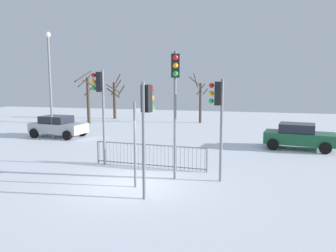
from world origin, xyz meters
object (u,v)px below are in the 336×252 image
direction_sign_post (136,140)px  traffic_light_foreground_left (100,96)px  street_lamp (50,75)px  bare_tree_centre (200,100)px  bare_tree_right (88,97)px  traffic_light_rear_left (175,87)px  traffic_light_mid_right (218,107)px  car_silver_mid (58,126)px  bare_tree_left (115,98)px  car_green_trailing (299,136)px  traffic_light_rear_right (146,114)px

direction_sign_post → traffic_light_foreground_left: bearing=113.3°
direction_sign_post → street_lamp: bearing=115.6°
bare_tree_centre → bare_tree_right: (-9.66, -2.78, 0.32)m
traffic_light_rear_left → traffic_light_mid_right: bearing=173.2°
car_silver_mid → bare_tree_left: bearing=98.4°
traffic_light_foreground_left → direction_sign_post: size_ratio=1.38×
car_green_trailing → car_silver_mid: bearing=-172.1°
traffic_light_rear_right → car_green_trailing: size_ratio=0.98×
direction_sign_post → car_silver_mid: size_ratio=0.81×
street_lamp → bare_tree_right: size_ratio=1.48×
traffic_light_rear_left → car_green_trailing: (5.54, 7.52, -2.92)m
traffic_light_foreground_left → street_lamp: size_ratio=0.63×
traffic_light_rear_left → bare_tree_centre: bearing=-99.1°
traffic_light_mid_right → car_green_trailing: (3.90, 7.29, -2.17)m
bare_tree_right → car_green_trailing: bearing=-23.4°
traffic_light_rear_right → bare_tree_right: bearing=144.1°
traffic_light_rear_left → car_green_trailing: bearing=-141.0°
car_silver_mid → bare_tree_right: bare_tree_right is taller
car_silver_mid → traffic_light_rear_right: bearing=-39.9°
street_lamp → bare_tree_right: 8.10m
direction_sign_post → car_silver_mid: direction_sign_post is taller
street_lamp → bare_tree_centre: bearing=51.6°
bare_tree_centre → bare_tree_right: size_ratio=0.95×
bare_tree_centre → direction_sign_post: bearing=-88.4°
traffic_light_rear_right → traffic_light_mid_right: size_ratio=0.98×
traffic_light_rear_left → bare_tree_centre: size_ratio=1.12×
car_silver_mid → car_green_trailing: 15.63m
traffic_light_foreground_left → bare_tree_right: 15.33m
car_silver_mid → bare_tree_right: size_ratio=0.83×
traffic_light_foreground_left → traffic_light_rear_left: traffic_light_rear_left is taller
traffic_light_rear_left → bare_tree_right: size_ratio=1.06×
car_green_trailing → bare_tree_left: (-16.05, 11.35, 1.33)m
street_lamp → bare_tree_centre: size_ratio=1.56×
traffic_light_rear_right → traffic_light_mid_right: (2.09, 2.49, 0.06)m
traffic_light_rear_right → traffic_light_mid_right: 3.25m
car_green_trailing → street_lamp: (-15.61, -0.44, 3.50)m
street_lamp → bare_tree_left: 12.00m
traffic_light_mid_right → bare_tree_centre: bearing=12.3°
bare_tree_left → traffic_light_mid_right: bearing=-56.9°
traffic_light_rear_left → car_silver_mid: traffic_light_rear_left is taller
traffic_light_rear_right → traffic_light_foreground_left: size_ratio=0.89×
traffic_light_foreground_left → traffic_light_rear_left: (3.88, -1.49, 0.45)m
street_lamp → traffic_light_foreground_left: bearing=-42.0°
bare_tree_left → bare_tree_right: bearing=-101.9°
car_green_trailing → street_lamp: bearing=-169.6°
car_silver_mid → bare_tree_left: bare_tree_left is taller
traffic_light_foreground_left → bare_tree_right: size_ratio=0.93×
traffic_light_rear_right → bare_tree_right: (-10.91, 17.11, -0.48)m
traffic_light_foreground_left → direction_sign_post: traffic_light_foreground_left is taller
car_green_trailing → bare_tree_right: size_ratio=0.85×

